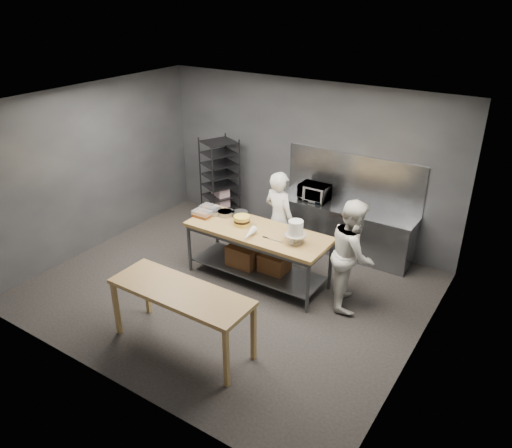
{
  "coord_description": "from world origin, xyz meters",
  "views": [
    {
      "loc": [
        4.14,
        -5.53,
        4.51
      ],
      "look_at": [
        0.22,
        0.47,
        1.05
      ],
      "focal_mm": 35.0,
      "sensor_mm": 36.0,
      "label": 1
    }
  ],
  "objects": [
    {
      "name": "chef_right",
      "position": [
        1.79,
        0.72,
        0.86
      ],
      "size": [
        0.93,
        1.03,
        1.73
      ],
      "primitive_type": "imported",
      "rotation": [
        0.0,
        0.0,
        1.97
      ],
      "color": "silver",
      "rests_on": "ground"
    },
    {
      "name": "frosted_cake_stand",
      "position": [
        0.95,
        0.45,
        1.15
      ],
      "size": [
        0.34,
        0.34,
        0.38
      ],
      "color": "#B2A78E",
      "rests_on": "work_table"
    },
    {
      "name": "offset_spatula",
      "position": [
        0.56,
        0.36,
        0.93
      ],
      "size": [
        0.36,
        0.02,
        0.02
      ],
      "color": "slate",
      "rests_on": "work_table"
    },
    {
      "name": "pastry_clamshells",
      "position": [
        -0.86,
        0.55,
        0.98
      ],
      "size": [
        0.34,
        0.45,
        0.11
      ],
      "color": "brown",
      "rests_on": "work_table"
    },
    {
      "name": "speed_rack",
      "position": [
        -1.72,
        2.1,
        0.86
      ],
      "size": [
        0.82,
        0.84,
        1.75
      ],
      "color": "black",
      "rests_on": "ground"
    },
    {
      "name": "cake_pans",
      "position": [
        -0.55,
        0.71,
        0.96
      ],
      "size": [
        0.71,
        0.45,
        0.07
      ],
      "color": "gray",
      "rests_on": "work_table"
    },
    {
      "name": "near_counter",
      "position": [
        0.31,
        -1.48,
        0.81
      ],
      "size": [
        2.0,
        0.7,
        0.9
      ],
      "color": "olive",
      "rests_on": "ground"
    },
    {
      "name": "layer_cake",
      "position": [
        -0.1,
        0.54,
        1.0
      ],
      "size": [
        0.27,
        0.27,
        0.16
      ],
      "color": "#EBD04A",
      "rests_on": "work_table"
    },
    {
      "name": "chef_behind",
      "position": [
        0.24,
        1.18,
        0.86
      ],
      "size": [
        0.7,
        0.54,
        1.72
      ],
      "primitive_type": "imported",
      "rotation": [
        0.0,
        0.0,
        2.91
      ],
      "color": "silver",
      "rests_on": "ground"
    },
    {
      "name": "splashback_panel",
      "position": [
        1.0,
        2.48,
        1.35
      ],
      "size": [
        2.6,
        0.02,
        0.9
      ],
      "primitive_type": "cube",
      "color": "slate",
      "rests_on": "back_counter"
    },
    {
      "name": "microwave",
      "position": [
        0.39,
        2.18,
        1.05
      ],
      "size": [
        0.54,
        0.37,
        0.3
      ],
      "primitive_type": "imported",
      "color": "black",
      "rests_on": "back_counter"
    },
    {
      "name": "back_counter",
      "position": [
        1.0,
        2.18,
        0.45
      ],
      "size": [
        2.6,
        0.6,
        0.9
      ],
      "color": "slate",
      "rests_on": "ground"
    },
    {
      "name": "ground",
      "position": [
        0.0,
        0.0,
        0.0
      ],
      "size": [
        6.0,
        6.0,
        0.0
      ],
      "primitive_type": "plane",
      "color": "black",
      "rests_on": "ground"
    },
    {
      "name": "back_wall",
      "position": [
        0.0,
        2.5,
        1.5
      ],
      "size": [
        6.0,
        0.04,
        3.0
      ],
      "primitive_type": "cube",
      "color": "#4C4F54",
      "rests_on": "ground"
    },
    {
      "name": "piping_bag",
      "position": [
        0.26,
        0.23,
        0.98
      ],
      "size": [
        0.18,
        0.39,
        0.12
      ],
      "primitive_type": "cone",
      "rotation": [
        1.57,
        0.0,
        0.17
      ],
      "color": "silver",
      "rests_on": "work_table"
    },
    {
      "name": "work_table",
      "position": [
        0.21,
        0.53,
        0.57
      ],
      "size": [
        2.4,
        0.9,
        0.92
      ],
      "color": "olive",
      "rests_on": "ground"
    }
  ]
}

